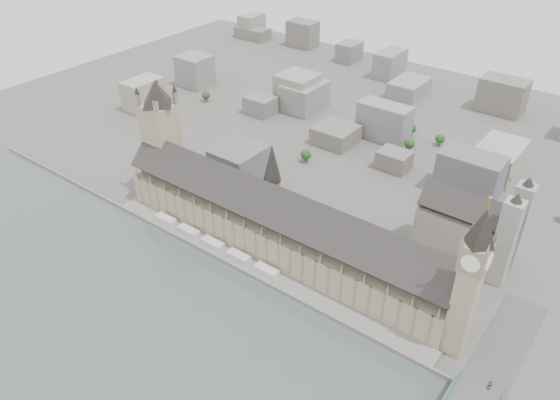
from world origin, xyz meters
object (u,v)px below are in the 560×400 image
Objects in this scene: elizabeth_tower at (471,274)px; victoria_tower at (161,134)px; westminster_abbey at (470,228)px; car_approach at (490,385)px; palace_of_westminster at (278,225)px.

victoria_tower is (-260.00, 18.00, -2.88)m from elizabeth_tower.
westminster_abbey is 122.97m from car_approach.
elizabeth_tower reaches higher than victoria_tower.
elizabeth_tower is (138.00, -11.70, 35.38)m from palace_of_westminster.
westminster_abbey is 13.70× the size of car_approach.
westminster_abbey is at bearing 107.29° from elizabeth_tower.
victoria_tower is 293.97m from car_approach.
palace_of_westminster is at bearing -2.96° from victoria_tower.
westminster_abbey is (110.92, 75.30, 2.38)m from palace_of_westminster.
palace_of_westminster is 142.94m from elizabeth_tower.
victoria_tower is 1.47× the size of westminster_abbey.
palace_of_westminster reaches higher than car_approach.
palace_of_westminster is 134.09m from westminster_abbey.
elizabeth_tower is 59.03m from car_approach.
elizabeth_tower is 96.91m from westminster_abbey.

